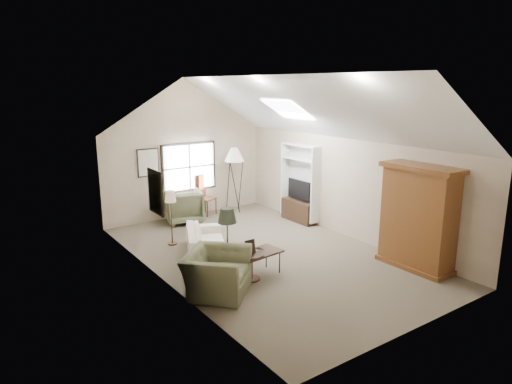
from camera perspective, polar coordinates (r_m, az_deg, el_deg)
room_shell at (r=9.87m, az=1.35°, el=9.82°), size 5.01×8.01×4.00m
window at (r=13.50m, az=-8.34°, el=3.11°), size 1.72×0.08×1.42m
skylight at (r=11.37m, az=3.99°, el=10.32°), size 0.80×1.20×0.52m
wall_art at (r=10.84m, az=-12.92°, el=1.91°), size 1.97×3.71×0.88m
armoire at (r=10.11m, az=19.63°, el=-3.02°), size 0.60×1.50×2.20m
tv_alcove at (r=12.84m, az=5.50°, el=1.30°), size 0.32×1.30×2.10m
media_console at (r=13.03m, az=5.35°, el=-2.37°), size 0.34×1.18×0.60m
tv_panel at (r=12.88m, az=5.41°, el=0.29°), size 0.05×0.90×0.55m
sofa at (r=10.41m, az=-6.17°, el=-6.35°), size 1.69×2.34×0.64m
armchair_near at (r=8.62m, az=-4.90°, el=-10.02°), size 1.64×1.63×0.80m
armchair_far at (r=13.01m, az=-9.03°, el=-1.78°), size 1.20×1.22×0.92m
coffee_table at (r=9.38m, az=0.23°, el=-8.96°), size 1.04×0.65×0.50m
bowl at (r=9.28m, az=0.23°, el=-7.36°), size 0.26×0.26×0.06m
side_table at (r=9.20m, az=-0.72°, el=-9.28°), size 0.73×0.73×0.55m
side_chair at (r=13.63m, az=-6.25°, el=-0.38°), size 0.61×0.61×1.20m
tripod_lamp at (r=13.86m, az=-2.70°, el=1.58°), size 0.58×0.58×1.99m
dark_lamp at (r=8.98m, az=-3.57°, el=-6.55°), size 0.48×0.48×1.52m
tan_lamp at (r=11.20m, az=-10.54°, el=-3.12°), size 0.36×0.36×1.37m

